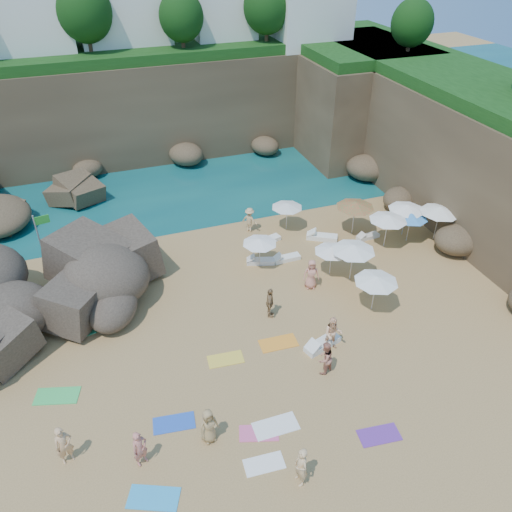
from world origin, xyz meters
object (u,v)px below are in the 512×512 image
object	(u,v)px
person_stand_3	(270,303)
flag_pole	(42,239)
person_stand_0	(64,445)
person_stand_5	(101,242)
rock_outcrop	(61,316)
lounger_0	(268,240)
parasol_1	(260,241)
person_stand_4	(311,274)
parasol_0	(287,205)
person_stand_6	(301,467)
person_stand_2	(250,220)
parasol_2	(388,218)
person_stand_1	(325,358)

from	to	relation	value
person_stand_3	flag_pole	bearing A→B (deg)	79.39
person_stand_0	person_stand_5	bearing A→B (deg)	61.80
rock_outcrop	lounger_0	size ratio (longest dim) A/B	5.05
rock_outcrop	parasol_1	distance (m)	11.62
rock_outcrop	person_stand_0	size ratio (longest dim) A/B	4.66
rock_outcrop	person_stand_4	bearing A→B (deg)	-9.12
parasol_0	person_stand_3	xyz separation A→B (m)	(-4.18, -7.86, -0.91)
person_stand_4	person_stand_6	world-z (taller)	person_stand_6
parasol_1	person_stand_4	xyz separation A→B (m)	(2.03, -2.90, -0.87)
person_stand_2	person_stand_4	bearing A→B (deg)	147.16
parasol_2	person_stand_4	distance (m)	6.77
person_stand_4	person_stand_6	size ratio (longest dim) A/B	0.98
person_stand_0	person_stand_1	distance (m)	11.40
person_stand_0	person_stand_2	bearing A→B (deg)	30.66
parasol_1	lounger_0	xyz separation A→B (m)	(1.41, 2.31, -1.66)
person_stand_0	person_stand_6	world-z (taller)	person_stand_0
person_stand_1	person_stand_4	world-z (taller)	person_stand_4
parasol_1	person_stand_5	bearing A→B (deg)	153.07
parasol_2	lounger_0	distance (m)	7.68
parasol_2	person_stand_2	bearing A→B (deg)	148.90
person_stand_4	person_stand_5	world-z (taller)	person_stand_4
person_stand_6	person_stand_1	bearing A→B (deg)	140.98
parasol_0	person_stand_6	xyz separation A→B (m)	(-6.43, -16.99, -0.86)
person_stand_2	person_stand_5	world-z (taller)	person_stand_5
person_stand_5	person_stand_0	bearing A→B (deg)	-87.62
parasol_1	person_stand_0	distance (m)	15.01
rock_outcrop	parasol_2	bearing A→B (deg)	0.56
person_stand_2	person_stand_0	bearing A→B (deg)	94.98
flag_pole	person_stand_5	xyz separation A→B (m)	(2.98, 1.63, -1.83)
rock_outcrop	person_stand_2	size ratio (longest dim) A/B	5.06
person_stand_0	flag_pole	bearing A→B (deg)	73.93
lounger_0	person_stand_2	distance (m)	1.96
flag_pole	person_stand_2	bearing A→B (deg)	5.30
parasol_1	person_stand_1	bearing A→B (deg)	-90.33
lounger_0	person_stand_0	distance (m)	17.60
parasol_0	person_stand_6	size ratio (longest dim) A/B	1.11
parasol_0	person_stand_4	world-z (taller)	parasol_0
parasol_2	lounger_0	xyz separation A→B (m)	(-6.86, 2.86, -1.93)
parasol_0	parasol_1	distance (m)	4.67
person_stand_0	rock_outcrop	bearing A→B (deg)	72.46
person_stand_5	lounger_0	bearing A→B (deg)	0.90
parasol_2	parasol_0	bearing A→B (deg)	142.05
person_stand_1	person_stand_5	xyz separation A→B (m)	(-8.75, 13.38, -0.00)
flag_pole	person_stand_0	distance (m)	12.67
rock_outcrop	person_stand_2	xyz separation A→B (m)	(12.20, 4.74, 0.86)
parasol_0	person_stand_3	distance (m)	8.95
lounger_0	person_stand_1	world-z (taller)	person_stand_1
parasol_1	person_stand_3	distance (m)	4.62
parasol_0	person_stand_2	size ratio (longest dim) A/B	1.20
lounger_0	person_stand_5	distance (m)	10.47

